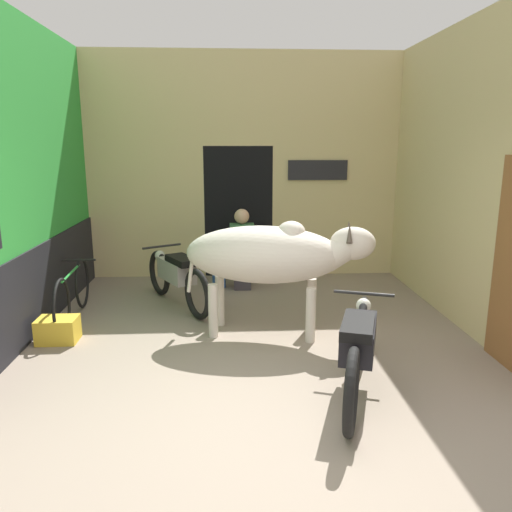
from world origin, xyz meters
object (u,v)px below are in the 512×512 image
Objects in this scene: motorcycle_near at (358,345)px; motorcycle_far at (177,275)px; shopkeeper_seated at (242,247)px; bicycle at (73,293)px; crate at (58,330)px; cow at (272,255)px; plastic_stool at (219,274)px.

motorcycle_far is (-1.85, 2.58, -0.02)m from motorcycle_near.
motorcycle_far is 1.29m from shopkeeper_seated.
bicycle is (-3.12, 2.09, -0.10)m from motorcycle_near.
shopkeeper_seated reaches higher than crate.
bicycle is 2.59m from shopkeeper_seated.
cow reaches higher than shopkeeper_seated.
shopkeeper_seated is (2.19, 1.35, 0.30)m from bicycle.
cow is at bearing 113.64° from motorcycle_near.
crate is at bearing -87.69° from bicycle.
bicycle is at bearing 92.31° from crate.
motorcycle_near is at bearing -69.51° from plastic_stool.
shopkeeper_seated reaches higher than motorcycle_far.
motorcycle_far is 1.07m from plastic_stool.
shopkeeper_seated is at bearing 105.11° from motorcycle_near.
shopkeeper_seated is at bearing 43.21° from motorcycle_far.
plastic_stool is (0.56, 0.89, -0.23)m from motorcycle_far.
motorcycle_near is at bearing -33.86° from bicycle.
plastic_stool is 0.88× the size of crate.
bicycle is 1.40× the size of shopkeeper_seated.
plastic_stool is at bearing 36.87° from bicycle.
cow reaches higher than crate.
cow is 2.58m from crate.
motorcycle_far is 3.90× the size of crate.
crate is (-1.24, -1.21, -0.30)m from motorcycle_far.
cow reaches higher than motorcycle_near.
crate is (-3.09, 1.37, -0.32)m from motorcycle_near.
shopkeeper_seated is 3.04m from crate.
motorcycle_far is at bearing 125.73° from motorcycle_near.
motorcycle_far is 1.39× the size of shopkeeper_seated.
cow is 1.69m from motorcycle_near.
shopkeeper_seated is at bearing 43.86° from crate.
motorcycle_near is 5.04× the size of plastic_stool.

